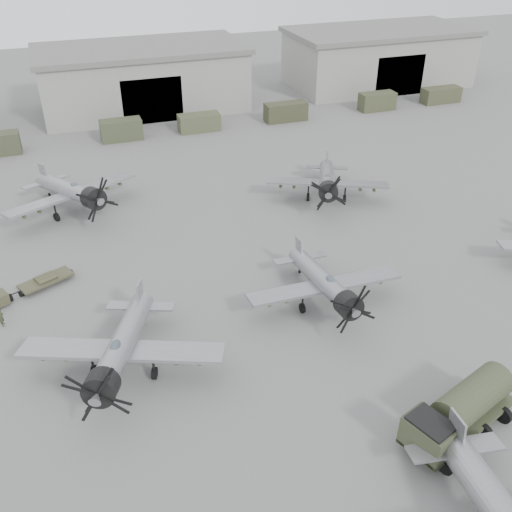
{
  "coord_description": "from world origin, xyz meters",
  "views": [
    {
      "loc": [
        -12.05,
        -20.81,
        25.91
      ],
      "look_at": [
        0.35,
        14.38,
        2.5
      ],
      "focal_mm": 40.0,
      "sensor_mm": 36.0,
      "label": 1
    }
  ],
  "objects_px": {
    "aircraft_mid_2": "(326,285)",
    "tug_trailer": "(14,293)",
    "fuel_tanker": "(460,410)",
    "aircraft_far_1": "(327,181)",
    "ground_crew": "(1,317)",
    "aircraft_mid_1": "(120,350)",
    "aircraft_far_0": "(73,192)"
  },
  "relations": [
    {
      "from": "aircraft_mid_1",
      "to": "aircraft_far_1",
      "type": "bearing_deg",
      "value": 60.84
    },
    {
      "from": "fuel_tanker",
      "to": "aircraft_far_1",
      "type": "bearing_deg",
      "value": 59.7
    },
    {
      "from": "tug_trailer",
      "to": "fuel_tanker",
      "type": "bearing_deg",
      "value": -67.42
    },
    {
      "from": "aircraft_mid_2",
      "to": "tug_trailer",
      "type": "xyz_separation_m",
      "value": [
        -21.78,
        8.93,
        -1.59
      ]
    },
    {
      "from": "aircraft_far_0",
      "to": "ground_crew",
      "type": "bearing_deg",
      "value": -136.77
    },
    {
      "from": "ground_crew",
      "to": "aircraft_far_1",
      "type": "bearing_deg",
      "value": -72.41
    },
    {
      "from": "aircraft_far_1",
      "to": "aircraft_mid_1",
      "type": "bearing_deg",
      "value": -116.21
    },
    {
      "from": "aircraft_far_1",
      "to": "ground_crew",
      "type": "xyz_separation_m",
      "value": [
        -30.32,
        -10.25,
        -1.45
      ]
    },
    {
      "from": "aircraft_mid_2",
      "to": "tug_trailer",
      "type": "bearing_deg",
      "value": 158.54
    },
    {
      "from": "aircraft_far_1",
      "to": "fuel_tanker",
      "type": "distance_m",
      "value": 29.68
    },
    {
      "from": "aircraft_far_0",
      "to": "aircraft_mid_1",
      "type": "bearing_deg",
      "value": -112.33
    },
    {
      "from": "fuel_tanker",
      "to": "ground_crew",
      "type": "bearing_deg",
      "value": 123.28
    },
    {
      "from": "tug_trailer",
      "to": "aircraft_far_0",
      "type": "bearing_deg",
      "value": 41.61
    },
    {
      "from": "aircraft_far_0",
      "to": "fuel_tanker",
      "type": "distance_m",
      "value": 39.17
    },
    {
      "from": "fuel_tanker",
      "to": "ground_crew",
      "type": "relative_size",
      "value": 5.37
    },
    {
      "from": "tug_trailer",
      "to": "aircraft_mid_2",
      "type": "bearing_deg",
      "value": -47.03
    },
    {
      "from": "aircraft_far_0",
      "to": "fuel_tanker",
      "type": "bearing_deg",
      "value": -86.97
    },
    {
      "from": "aircraft_far_0",
      "to": "aircraft_far_1",
      "type": "distance_m",
      "value": 24.6
    },
    {
      "from": "aircraft_far_1",
      "to": "ground_crew",
      "type": "height_order",
      "value": "aircraft_far_1"
    },
    {
      "from": "aircraft_mid_2",
      "to": "aircraft_far_0",
      "type": "relative_size",
      "value": 0.9
    },
    {
      "from": "aircraft_mid_1",
      "to": "ground_crew",
      "type": "height_order",
      "value": "aircraft_mid_1"
    },
    {
      "from": "aircraft_mid_2",
      "to": "aircraft_far_0",
      "type": "bearing_deg",
      "value": 127.81
    },
    {
      "from": "aircraft_mid_2",
      "to": "fuel_tanker",
      "type": "bearing_deg",
      "value": -80.21
    },
    {
      "from": "aircraft_far_0",
      "to": "tug_trailer",
      "type": "relative_size",
      "value": 1.82
    },
    {
      "from": "aircraft_mid_1",
      "to": "fuel_tanker",
      "type": "distance_m",
      "value": 20.28
    },
    {
      "from": "aircraft_far_0",
      "to": "aircraft_far_1",
      "type": "xyz_separation_m",
      "value": [
        23.98,
        -5.5,
        -0.19
      ]
    },
    {
      "from": "ground_crew",
      "to": "aircraft_mid_2",
      "type": "bearing_deg",
      "value": -105.54
    },
    {
      "from": "aircraft_mid_2",
      "to": "fuel_tanker",
      "type": "height_order",
      "value": "aircraft_mid_2"
    },
    {
      "from": "aircraft_far_1",
      "to": "aircraft_mid_2",
      "type": "bearing_deg",
      "value": -90.79
    },
    {
      "from": "aircraft_far_0",
      "to": "ground_crew",
      "type": "relative_size",
      "value": 8.42
    },
    {
      "from": "aircraft_mid_1",
      "to": "aircraft_far_0",
      "type": "height_order",
      "value": "aircraft_far_0"
    },
    {
      "from": "aircraft_far_1",
      "to": "tug_trailer",
      "type": "bearing_deg",
      "value": -141.5
    }
  ]
}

